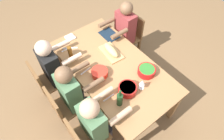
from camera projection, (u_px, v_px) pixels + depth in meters
ground_plane at (112, 92)px, 3.27m from camera, size 8.00×8.00×0.00m
dining_table at (112, 68)px, 2.74m from camera, size 1.92×1.03×0.74m
chair_far_center at (64, 107)px, 2.57m from camera, size 0.40×0.40×0.85m
diner_far_center at (73, 91)px, 2.47m from camera, size 0.41×0.53×1.20m
chair_near_right at (130, 35)px, 3.45m from camera, size 0.40×0.40×0.85m
diner_near_right at (123, 29)px, 3.21m from camera, size 0.41×0.53×1.20m
chair_far_right at (46, 81)px, 2.83m from camera, size 0.40×0.40×0.85m
diner_far_right at (54, 66)px, 2.72m from camera, size 0.41×0.53×1.20m
chair_far_left at (85, 137)px, 2.32m from camera, size 0.40×0.40×0.85m
diner_far_left at (96, 122)px, 2.22m from camera, size 0.41×0.53×1.20m
serving_bowl_greens at (147, 71)px, 2.55m from camera, size 0.24×0.24×0.10m
serving_bowl_fruit at (100, 73)px, 2.54m from camera, size 0.22×0.22×0.09m
serving_bowl_salad at (128, 89)px, 2.38m from camera, size 0.23×0.23×0.10m
cutting_board at (111, 53)px, 2.82m from camera, size 0.42×0.25×0.02m
bread_loaf at (111, 50)px, 2.78m from camera, size 0.33×0.14×0.09m
wine_bottle at (120, 99)px, 2.23m from camera, size 0.08×0.08×0.29m
beer_bottle at (70, 53)px, 2.68m from camera, size 0.06×0.06×0.22m
wine_glass at (142, 83)px, 2.36m from camera, size 0.08×0.08×0.17m
fork_far_center at (86, 71)px, 2.61m from camera, size 0.04×0.17×0.01m
placemat_near_right at (109, 35)px, 3.07m from camera, size 0.32×0.23×0.01m
fork_far_right at (67, 49)px, 2.87m from camera, size 0.02×0.17×0.01m
fork_far_left at (109, 98)px, 2.36m from camera, size 0.02×0.17×0.01m
carving_knife at (70, 48)px, 2.88m from camera, size 0.15×0.20×0.01m
napkin_stack at (70, 38)px, 3.01m from camera, size 0.14×0.14×0.02m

